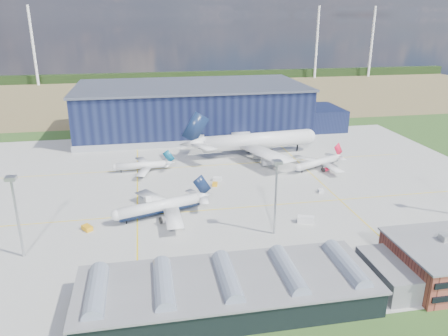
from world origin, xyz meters
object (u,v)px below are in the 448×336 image
(gse_tug_a, at_px, (87,228))
(gse_tug_b, at_px, (215,184))
(gse_van_a, at_px, (306,220))
(airliner_red, at_px, (318,159))
(gse_cart_a, at_px, (321,191))
(car_b, at_px, (419,251))
(light_mast_center, at_px, (276,186))
(car_a, at_px, (356,258))
(light_mast_west, at_px, (15,204))
(gse_cart_b, at_px, (217,179))
(airliner_navy, at_px, (159,200))
(airstair, at_px, (148,204))
(airliner_regional, at_px, (141,162))
(airliner_widebody, at_px, (257,133))
(hangar, at_px, (196,111))

(gse_tug_a, bearing_deg, gse_tug_b, -1.50)
(gse_tug_b, bearing_deg, gse_van_a, -44.01)
(airliner_red, distance_m, gse_cart_a, 26.29)
(gse_van_a, relative_size, car_b, 1.37)
(light_mast_center, relative_size, gse_cart_a, 8.44)
(gse_cart_a, bearing_deg, airliner_red, 82.36)
(gse_tug_a, relative_size, car_a, 0.95)
(light_mast_west, xyz_separation_m, gse_cart_a, (96.08, 27.44, -14.84))
(gse_van_a, bearing_deg, gse_cart_b, 48.12)
(airliner_navy, distance_m, car_a, 61.94)
(airstair, bearing_deg, gse_tug_b, 21.32)
(airliner_regional, relative_size, car_a, 7.12)
(airliner_red, bearing_deg, airstair, -3.69)
(airliner_regional, height_order, gse_tug_a, airliner_regional)
(airliner_red, height_order, airliner_regional, airliner_red)
(airstair, bearing_deg, gse_tug_a, -156.37)
(light_mast_center, height_order, airliner_widebody, light_mast_center)
(airliner_regional, relative_size, gse_tug_b, 9.33)
(airliner_red, relative_size, gse_tug_a, 8.07)
(light_mast_west, distance_m, airliner_red, 117.27)
(airliner_widebody, bearing_deg, light_mast_west, -143.67)
(airliner_red, relative_size, airliner_regional, 1.08)
(airliner_navy, bearing_deg, airliner_regional, -100.84)
(airliner_widebody, distance_m, gse_van_a, 71.67)
(hangar, relative_size, airliner_regional, 5.52)
(gse_tug_a, distance_m, gse_tug_b, 52.49)
(light_mast_west, relative_size, light_mast_center, 1.00)
(airliner_widebody, bearing_deg, airliner_regional, -171.38)
(airliner_widebody, height_order, gse_cart_b, airliner_widebody)
(airliner_widebody, bearing_deg, airliner_navy, -134.91)
(gse_cart_a, bearing_deg, airliner_navy, -159.50)
(hangar, height_order, airliner_widebody, hangar)
(hangar, distance_m, gse_tug_b, 84.28)
(airstair, height_order, car_b, airstair)
(light_mast_west, height_order, gse_cart_a, light_mast_west)
(airstair, xyz_separation_m, car_b, (71.88, -43.29, -0.93))
(light_mast_west, bearing_deg, airliner_widebody, 41.96)
(gse_tug_a, height_order, gse_cart_b, gse_tug_a)
(gse_tug_a, distance_m, airstair, 22.42)
(gse_cart_a, xyz_separation_m, car_b, (9.43, -45.44, 0.02))
(gse_tug_a, bearing_deg, airstair, -0.18)
(light_mast_center, relative_size, airliner_widebody, 0.35)
(airliner_red, bearing_deg, light_mast_west, 2.12)
(gse_tug_b, distance_m, airstair, 30.11)
(airliner_navy, height_order, gse_tug_b, airliner_navy)
(gse_tug_b, xyz_separation_m, car_a, (28.15, -59.33, 0.02))
(gse_cart_a, distance_m, car_b, 46.41)
(airliner_widebody, height_order, gse_cart_a, airliner_widebody)
(airliner_widebody, bearing_deg, gse_van_a, -97.86)
(airliner_regional, relative_size, gse_cart_a, 9.63)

